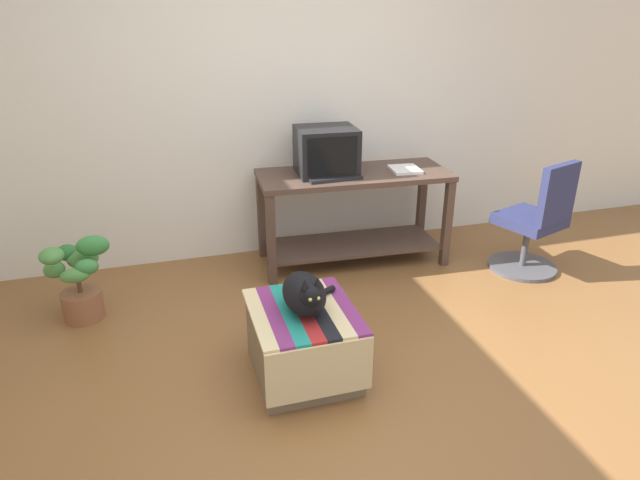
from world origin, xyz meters
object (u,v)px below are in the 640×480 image
(book, at_px, (405,169))
(potted_plant, at_px, (78,280))
(office_chair, at_px, (536,225))
(cat, at_px, (305,294))
(tv_monitor, at_px, (326,151))
(desk, at_px, (353,202))
(ottoman_with_blanket, at_px, (304,342))
(keyboard, at_px, (334,178))

(book, xyz_separation_m, potted_plant, (-2.40, -0.27, -0.47))
(book, distance_m, office_chair, 1.07)
(potted_plant, bearing_deg, cat, -38.81)
(tv_monitor, height_order, office_chair, tv_monitor)
(desk, height_order, ottoman_with_blanket, desk)
(ottoman_with_blanket, relative_size, office_chair, 0.74)
(tv_monitor, bearing_deg, potted_plant, -165.18)
(office_chair, bearing_deg, ottoman_with_blanket, 1.29)
(potted_plant, bearing_deg, tv_monitor, 11.70)
(tv_monitor, xyz_separation_m, potted_plant, (-1.80, -0.37, -0.63))
(tv_monitor, relative_size, office_chair, 0.52)
(desk, xyz_separation_m, book, (0.39, -0.07, 0.25))
(ottoman_with_blanket, xyz_separation_m, office_chair, (2.02, 0.74, 0.18))
(keyboard, height_order, potted_plant, keyboard)
(book, height_order, potted_plant, book)
(potted_plant, bearing_deg, office_chair, -4.41)
(book, xyz_separation_m, cat, (-1.15, -1.28, -0.23))
(tv_monitor, height_order, cat, tv_monitor)
(cat, bearing_deg, keyboard, 64.08)
(desk, height_order, book, book)
(keyboard, bearing_deg, book, 2.72)
(desk, xyz_separation_m, ottoman_with_blanket, (-0.76, -1.33, -0.30))
(book, height_order, ottoman_with_blanket, book)
(keyboard, relative_size, cat, 1.08)
(book, bearing_deg, potted_plant, -167.91)
(ottoman_with_blanket, relative_size, cat, 1.77)
(office_chair, bearing_deg, desk, -43.85)
(ottoman_with_blanket, bearing_deg, potted_plant, 141.48)
(ottoman_with_blanket, xyz_separation_m, potted_plant, (-1.25, 0.99, 0.07))
(tv_monitor, xyz_separation_m, book, (0.60, -0.10, -0.16))
(potted_plant, bearing_deg, ottoman_with_blanket, -38.52)
(book, xyz_separation_m, ottoman_with_blanket, (-1.15, -1.26, -0.54))
(desk, xyz_separation_m, cat, (-0.75, -1.34, 0.02))
(keyboard, relative_size, office_chair, 0.45)
(tv_monitor, relative_size, keyboard, 1.15)
(keyboard, distance_m, potted_plant, 1.88)
(cat, xyz_separation_m, office_chair, (2.01, 0.76, -0.13))
(office_chair, bearing_deg, cat, 1.77)
(book, relative_size, ottoman_with_blanket, 0.36)
(keyboard, bearing_deg, office_chair, -20.33)
(desk, xyz_separation_m, tv_monitor, (-0.21, 0.04, 0.41))
(keyboard, bearing_deg, tv_monitor, 91.86)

